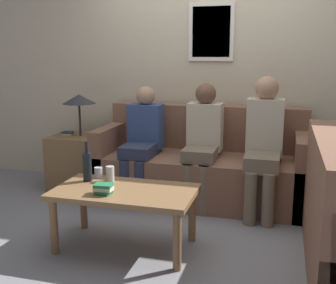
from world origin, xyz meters
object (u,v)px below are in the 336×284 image
object	(u,v)px
drinking_glass	(99,172)
person_middle	(203,139)
wine_bottle	(87,166)
person_left	(142,138)
person_right	(264,140)
couch_main	(202,168)
coffee_table	(125,198)

from	to	relation	value
drinking_glass	person_middle	bearing A→B (deg)	51.75
wine_bottle	person_left	world-z (taller)	person_left
wine_bottle	drinking_glass	distance (m)	0.14
wine_bottle	person_right	world-z (taller)	person_right
couch_main	person_left	size ratio (longest dim) A/B	1.81
wine_bottle	person_middle	distance (m)	1.26
drinking_glass	person_right	distance (m)	1.54
couch_main	drinking_glass	world-z (taller)	couch_main
drinking_glass	person_right	size ratio (longest dim) A/B	0.07
wine_bottle	person_left	size ratio (longest dim) A/B	0.29
coffee_table	person_right	bearing A→B (deg)	47.52
coffee_table	person_right	distance (m)	1.47
couch_main	person_middle	xyz separation A→B (m)	(0.03, -0.13, 0.33)
couch_main	person_middle	world-z (taller)	person_middle
coffee_table	drinking_glass	bearing A→B (deg)	143.92
coffee_table	drinking_glass	size ratio (longest dim) A/B	12.17
person_left	person_middle	size ratio (longest dim) A/B	0.97
coffee_table	drinking_glass	world-z (taller)	drinking_glass
coffee_table	couch_main	bearing A→B (deg)	74.35
drinking_glass	person_middle	world-z (taller)	person_middle
coffee_table	person_left	bearing A→B (deg)	101.99
couch_main	wine_bottle	size ratio (longest dim) A/B	6.32
person_middle	person_right	distance (m)	0.59
person_middle	person_right	size ratio (longest dim) A/B	0.94
person_left	person_middle	world-z (taller)	person_middle
person_left	person_middle	bearing A→B (deg)	3.00
person_middle	couch_main	bearing A→B (deg)	103.89
couch_main	person_right	xyz separation A→B (m)	(0.62, -0.20, 0.37)
couch_main	drinking_glass	bearing A→B (deg)	-123.31
person_left	drinking_glass	bearing A→B (deg)	-95.83
drinking_glass	person_middle	xyz separation A→B (m)	(0.70, 0.89, 0.15)
couch_main	drinking_glass	xyz separation A→B (m)	(-0.67, -1.02, 0.18)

